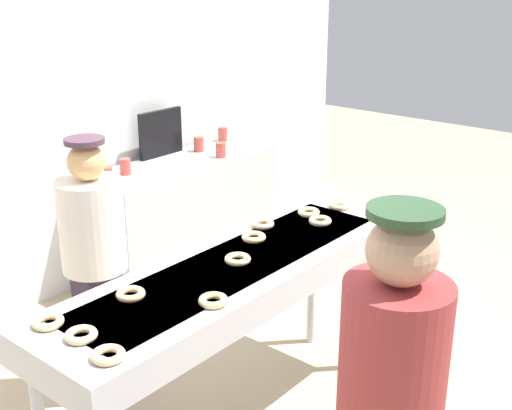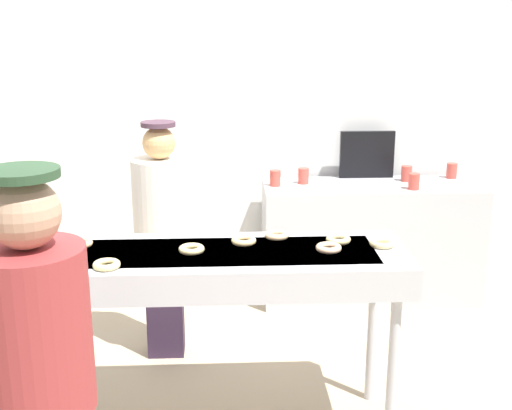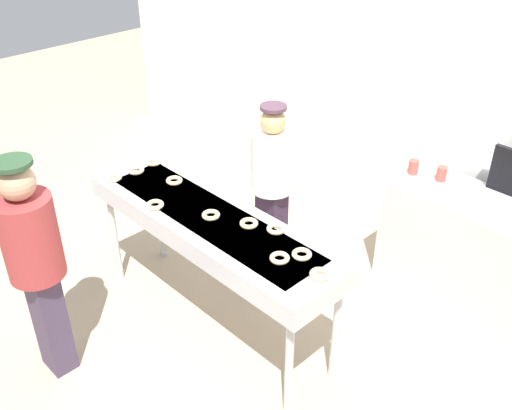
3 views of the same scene
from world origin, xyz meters
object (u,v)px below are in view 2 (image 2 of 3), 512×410
prep_counter (370,241)px  paper_cup_2 (303,176)px  plain_donut_3 (107,265)px  plain_donut_2 (11,240)px  plain_donut_5 (329,248)px  customer_waiting (40,370)px  fryer_conveyor (190,268)px  plain_donut_7 (244,241)px  plain_donut_9 (338,239)px  paper_cup_1 (275,178)px  paper_cup_4 (452,171)px  paper_cup_0 (406,174)px  plain_donut_10 (4,252)px  worker_baker (162,225)px  paper_cup_3 (414,181)px  plain_donut_0 (382,243)px  plain_donut_4 (192,249)px  plain_donut_6 (277,235)px  plain_donut_8 (80,243)px  menu_display (367,154)px

prep_counter → paper_cup_2: paper_cup_2 is taller
plain_donut_3 → plain_donut_2: bearing=145.3°
plain_donut_5 → customer_waiting: customer_waiting is taller
fryer_conveyor → plain_donut_7: (0.28, 0.12, 0.11)m
fryer_conveyor → prep_counter: size_ratio=1.32×
plain_donut_2 → plain_donut_9: same height
paper_cup_1 → paper_cup_4: 1.49m
paper_cup_0 → fryer_conveyor: bearing=-131.2°
plain_donut_2 → plain_donut_10: 0.20m
worker_baker → paper_cup_4: size_ratio=12.76×
worker_baker → paper_cup_3: worker_baker is taller
plain_donut_0 → plain_donut_3: same height
customer_waiting → prep_counter: customer_waiting is taller
plain_donut_9 → plain_donut_4: bearing=-171.3°
plain_donut_9 → paper_cup_2: size_ratio=1.08×
plain_donut_6 → plain_donut_2: bearing=-179.3°
plain_donut_0 → paper_cup_1: plain_donut_0 is taller
plain_donut_7 → prep_counter: bearing=57.2°
worker_baker → plain_donut_5: bearing=143.9°
customer_waiting → paper_cup_1: customer_waiting is taller
prep_counter → paper_cup_4: bearing=15.6°
fryer_conveyor → plain_donut_10: plain_donut_10 is taller
plain_donut_3 → worker_baker: size_ratio=0.08×
paper_cup_3 → plain_donut_4: bearing=-135.1°
plain_donut_6 → paper_cup_3: bearing=50.3°
plain_donut_5 → customer_waiting: (-1.19, -1.13, -0.04)m
plain_donut_5 → plain_donut_9: size_ratio=1.00×
plain_donut_2 → plain_donut_3: same height
plain_donut_8 → prep_counter: bearing=40.6°
plain_donut_3 → prep_counter: bearing=48.8°
plain_donut_2 → plain_donut_8: same height
paper_cup_4 → plain_donut_9: bearing=-124.1°
plain_donut_4 → plain_donut_2: bearing=168.8°
plain_donut_10 → paper_cup_4: 3.60m
plain_donut_0 → plain_donut_10: same height
plain_donut_6 → paper_cup_4: (1.59, 1.77, -0.05)m
plain_donut_0 → plain_donut_2: size_ratio=1.00×
plain_donut_0 → plain_donut_7: bearing=173.8°
plain_donut_3 → plain_donut_8: 0.38m
paper_cup_0 → paper_cup_3: size_ratio=1.00×
plain_donut_9 → customer_waiting: size_ratio=0.08×
paper_cup_0 → menu_display: menu_display is taller
plain_donut_5 → plain_donut_8: 1.32m
paper_cup_0 → paper_cup_2: size_ratio=1.00×
fryer_conveyor → plain_donut_7: size_ratio=16.95×
paper_cup_1 → paper_cup_2: same height
customer_waiting → plain_donut_7: bearing=52.1°
customer_waiting → paper_cup_1: size_ratio=13.94×
plain_donut_5 → paper_cup_0: 2.13m
plain_donut_4 → menu_display: size_ratio=0.30×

